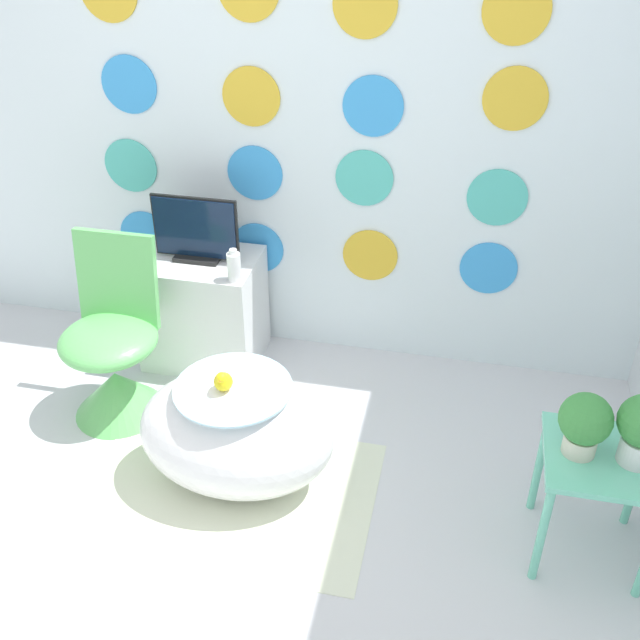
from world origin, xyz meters
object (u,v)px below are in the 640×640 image
vase (234,266)px  potted_plant_left (585,422)px  tv (196,232)px  bathtub (236,432)px  chair (114,363)px

vase → potted_plant_left: size_ratio=0.66×
tv → potted_plant_left: tv is taller
bathtub → tv: bearing=118.0°
chair → potted_plant_left: chair is taller
bathtub → vase: size_ratio=5.08×
vase → potted_plant_left: bearing=-26.4°
tv → vase: 0.29m
bathtub → vase: vase is taller
chair → tv: (0.25, 0.50, 0.45)m
vase → potted_plant_left: vase is taller
chair → tv: tv is taller
bathtub → potted_plant_left: bearing=-3.7°
vase → chair: bearing=-144.8°
potted_plant_left → tv: bearing=152.5°
bathtub → vase: (-0.20, 0.65, 0.39)m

